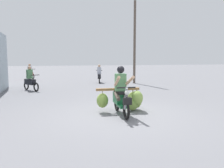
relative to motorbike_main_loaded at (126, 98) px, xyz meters
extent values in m
plane|color=slate|center=(-0.35, -0.34, -0.49)|extent=(120.00, 120.00, 0.00)
torus|color=black|center=(-0.35, -0.93, -0.21)|extent=(0.13, 0.56, 0.56)
torus|color=black|center=(-0.25, 0.27, -0.21)|extent=(0.13, 0.56, 0.56)
cube|color=#196638|center=(-0.31, -0.43, -0.17)|extent=(0.29, 0.58, 0.08)
cube|color=#196638|center=(-0.27, -0.03, 0.01)|extent=(0.33, 0.66, 0.36)
cube|color=black|center=(-0.28, -0.11, 0.23)|extent=(0.31, 0.62, 0.10)
cylinder|color=gray|center=(-0.35, -0.87, 0.13)|extent=(0.09, 0.29, 0.69)
cylinder|color=black|center=(-0.35, -0.91, 0.47)|extent=(0.56, 0.09, 0.04)
sphere|color=silver|center=(-0.36, -0.99, 0.33)|extent=(0.14, 0.14, 0.14)
cube|color=black|center=(-0.36, -1.03, 0.09)|extent=(0.25, 0.18, 0.20)
cube|color=#196638|center=(-0.35, -0.93, 0.09)|extent=(0.12, 0.29, 0.04)
cube|color=olive|center=(-0.26, 0.12, 0.29)|extent=(1.50, 0.23, 0.08)
cube|color=olive|center=(-0.25, 0.30, 0.26)|extent=(1.35, 0.20, 0.06)
ellipsoid|color=#83A746|center=(0.39, 0.34, -0.13)|extent=(0.44, 0.41, 0.54)
cylinder|color=#998459|center=(0.39, 0.34, 0.21)|extent=(0.02, 0.02, 0.18)
ellipsoid|color=#7CA03F|center=(0.44, 0.16, -0.11)|extent=(0.47, 0.44, 0.61)
cylinder|color=#998459|center=(0.44, 0.16, 0.23)|extent=(0.02, 0.02, 0.13)
ellipsoid|color=#81A443|center=(-0.79, 0.19, -0.09)|extent=(0.40, 0.36, 0.49)
cylinder|color=#998459|center=(-0.79, 0.19, 0.21)|extent=(0.02, 0.02, 0.17)
ellipsoid|color=#89AC4B|center=(0.27, 0.09, -0.15)|extent=(0.53, 0.50, 0.64)
cylinder|color=#998459|center=(0.27, 0.09, 0.21)|extent=(0.02, 0.02, 0.18)
ellipsoid|color=#89AC4C|center=(0.38, -0.02, -0.03)|extent=(0.47, 0.44, 0.51)
cylinder|color=#998459|center=(0.38, -0.02, 0.25)|extent=(0.02, 0.02, 0.10)
cube|color=#4C7F51|center=(-0.29, -0.23, 0.56)|extent=(0.36, 0.25, 0.56)
sphere|color=black|center=(-0.29, -0.25, 0.97)|extent=(0.24, 0.24, 0.24)
cylinder|color=tan|center=(-0.13, -0.58, 0.62)|extent=(0.10, 0.72, 0.39)
cylinder|color=tan|center=(-0.52, -0.55, 0.62)|extent=(0.20, 0.72, 0.39)
cylinder|color=#4C4238|center=(-0.16, -0.36, 0.13)|extent=(0.17, 0.45, 0.27)
cylinder|color=#4C4238|center=(-0.44, -0.34, 0.13)|extent=(0.17, 0.45, 0.27)
torus|color=black|center=(-3.06, 6.08, -0.23)|extent=(0.34, 0.49, 0.52)
torus|color=black|center=(-3.63, 7.03, -0.23)|extent=(0.34, 0.49, 0.52)
cube|color=black|center=(-3.39, 6.64, 0.01)|extent=(0.67, 0.89, 0.32)
cylinder|color=black|center=(-3.08, 6.13, 0.43)|extent=(0.45, 0.29, 0.04)
cube|color=#4C7F51|center=(-3.41, 6.66, 0.46)|extent=(0.36, 0.33, 0.52)
sphere|color=tan|center=(-3.39, 6.64, 0.81)|extent=(0.20, 0.20, 0.20)
torus|color=black|center=(1.61, 10.30, -0.23)|extent=(0.20, 0.52, 0.52)
torus|color=black|center=(1.35, 9.23, -0.23)|extent=(0.20, 0.52, 0.52)
cube|color=black|center=(1.46, 9.67, 0.01)|extent=(0.44, 0.93, 0.32)
cylinder|color=black|center=(1.60, 10.25, 0.43)|extent=(0.49, 0.15, 0.04)
cube|color=#B2B7C6|center=(1.45, 9.65, 0.46)|extent=(0.34, 0.26, 0.52)
sphere|color=tan|center=(1.46, 9.67, 0.81)|extent=(0.20, 0.20, 0.20)
torus|color=black|center=(-3.54, 14.55, -0.23)|extent=(0.25, 0.52, 0.52)
torus|color=black|center=(-3.92, 13.52, -0.23)|extent=(0.25, 0.52, 0.52)
cube|color=red|center=(-3.76, 13.94, 0.01)|extent=(0.54, 0.93, 0.32)
cylinder|color=black|center=(-3.55, 14.50, 0.43)|extent=(0.48, 0.21, 0.04)
cube|color=#B2B7C6|center=(-3.77, 13.92, 0.46)|extent=(0.35, 0.29, 0.52)
sphere|color=#9E7051|center=(-3.76, 13.94, 0.81)|extent=(0.20, 0.20, 0.20)
cylinder|color=brown|center=(3.89, 8.57, 2.53)|extent=(0.18, 0.18, 6.05)
camera|label=1|loc=(-2.68, -7.03, 1.29)|focal=36.04mm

